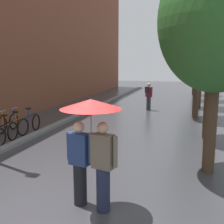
{
  "coord_description": "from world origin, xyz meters",
  "views": [
    {
      "loc": [
        2.47,
        -4.24,
        2.75
      ],
      "look_at": [
        0.3,
        3.28,
        1.35
      ],
      "focal_mm": 42.91,
      "sensor_mm": 36.0,
      "label": 1
    }
  ],
  "objects": [
    {
      "name": "street_tree_5",
      "position": [
        2.9,
        21.06,
        3.58
      ],
      "size": [
        2.35,
        2.35,
        4.88
      ],
      "color": "#473323",
      "rests_on": "ground"
    },
    {
      "name": "couple_under_umbrella",
      "position": [
        0.76,
        0.29,
        1.42
      ],
      "size": [
        1.14,
        1.14,
        2.12
      ],
      "color": "black",
      "rests_on": "ground"
    },
    {
      "name": "ground_plane",
      "position": [
        0.0,
        0.0,
        0.0
      ],
      "size": [
        80.0,
        80.0,
        0.0
      ],
      "primitive_type": "plane",
      "color": "#38383D"
    },
    {
      "name": "street_tree_2",
      "position": [
        2.83,
        10.08,
        4.39
      ],
      "size": [
        2.9,
        2.9,
        6.24
      ],
      "color": "#473323",
      "rests_on": "ground"
    },
    {
      "name": "street_tree_0",
      "position": [
        3.04,
        2.77,
        3.76
      ],
      "size": [
        2.81,
        2.81,
        5.51
      ],
      "color": "#473323",
      "rests_on": "ground"
    },
    {
      "name": "parked_bicycle_4",
      "position": [
        -4.13,
        5.35,
        0.38
      ],
      "size": [
        1.15,
        0.81,
        0.96
      ],
      "color": "black",
      "rests_on": "ground"
    },
    {
      "name": "pedestrian_walking_midground",
      "position": [
        0.16,
        11.73,
        0.88
      ],
      "size": [
        0.47,
        0.46,
        1.65
      ],
      "color": "#2D2D33",
      "rests_on": "ground"
    },
    {
      "name": "street_tree_1",
      "position": [
        3.13,
        6.1,
        3.96
      ],
      "size": [
        2.6,
        2.6,
        5.6
      ],
      "color": "#473323",
      "rests_on": "ground"
    },
    {
      "name": "parked_bicycle_2",
      "position": [
        -4.1,
        3.77,
        0.38
      ],
      "size": [
        1.14,
        0.79,
        0.96
      ],
      "color": "black",
      "rests_on": "ground"
    },
    {
      "name": "street_tree_3",
      "position": [
        3.1,
        13.66,
        3.57
      ],
      "size": [
        2.59,
        2.59,
        5.2
      ],
      "color": "#473323",
      "rests_on": "ground"
    },
    {
      "name": "kerb_strip",
      "position": [
        -3.2,
        10.0,
        0.06
      ],
      "size": [
        0.3,
        36.0,
        0.12
      ],
      "primitive_type": "cube",
      "color": "slate",
      "rests_on": "ground"
    },
    {
      "name": "street_tree_4",
      "position": [
        3.0,
        17.32,
        3.66
      ],
      "size": [
        2.73,
        2.73,
        5.16
      ],
      "color": "#473323",
      "rests_on": "ground"
    },
    {
      "name": "parked_bicycle_3",
      "position": [
        -4.14,
        4.51,
        0.38
      ],
      "size": [
        1.1,
        0.73,
        0.96
      ],
      "color": "black",
      "rests_on": "ground"
    }
  ]
}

